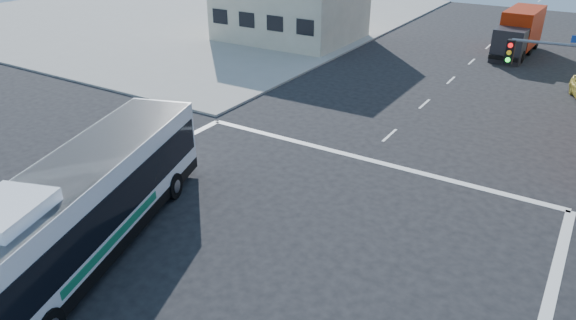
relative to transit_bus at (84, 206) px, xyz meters
The scene contains 4 objects.
ground 6.40m from the transit_bus, 29.40° to the left, with size 120.00×120.00×0.00m, color black.
sidewalk_nw 48.25m from the transit_bus, 128.01° to the left, with size 50.00×50.00×0.15m, color gray.
transit_bus is the anchor object (origin of this frame).
box_truck 39.21m from the transit_bus, 78.45° to the left, with size 2.78×8.37×3.72m.
Camera 1 is at (9.10, -12.39, 11.47)m, focal length 32.00 mm.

